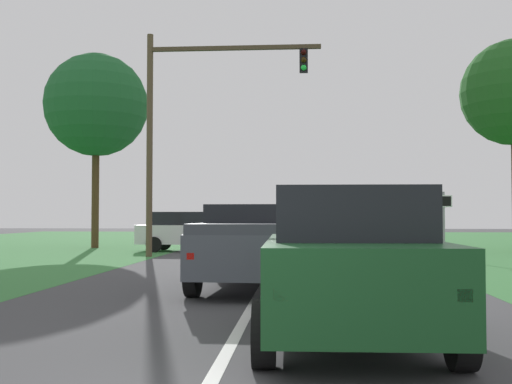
{
  "coord_description": "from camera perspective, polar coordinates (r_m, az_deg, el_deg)",
  "views": [
    {
      "loc": [
        0.87,
        -4.84,
        1.61
      ],
      "look_at": [
        -0.46,
        13.84,
        2.3
      ],
      "focal_mm": 44.19,
      "sensor_mm": 36.0,
      "label": 1
    }
  ],
  "objects": [
    {
      "name": "red_suv_near",
      "position": [
        8.14,
        8.37,
        -6.26
      ],
      "size": [
        2.35,
        4.46,
        1.94
      ],
      "color": "#194C23",
      "rests_on": "ground_plane"
    },
    {
      "name": "keep_moving_sign",
      "position": [
        24.06,
        16.64,
        -2.09
      ],
      "size": [
        0.6,
        0.09,
        2.47
      ],
      "color": "gray",
      "rests_on": "ground_plane"
    },
    {
      "name": "crossing_suv_far",
      "position": [
        28.29,
        -6.07,
        -3.49
      ],
      "size": [
        4.62,
        2.14,
        1.76
      ],
      "color": "silver",
      "rests_on": "ground_plane"
    },
    {
      "name": "traffic_light",
      "position": [
        24.82,
        -6.0,
        7.23
      ],
      "size": [
        6.8,
        0.4,
        8.71
      ],
      "color": "brown",
      "rests_on": "ground_plane"
    },
    {
      "name": "extra_tree_1",
      "position": [
        32.55,
        -14.26,
        7.61
      ],
      "size": [
        5.1,
        5.1,
        9.64
      ],
      "color": "#4C351E",
      "rests_on": "ground_plane"
    },
    {
      "name": "pickup_truck_lead",
      "position": [
        13.79,
        -0.16,
        -4.83
      ],
      "size": [
        2.51,
        5.42,
        1.83
      ],
      "color": "#4C515B",
      "rests_on": "ground_plane"
    },
    {
      "name": "ground_plane",
      "position": [
        15.93,
        0.93,
        -7.91
      ],
      "size": [
        120.0,
        120.0,
        0.0
      ],
      "primitive_type": "plane",
      "color": "#424244"
    }
  ]
}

